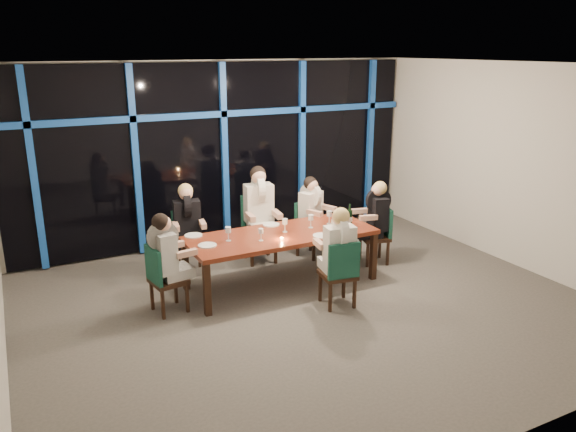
{
  "coord_description": "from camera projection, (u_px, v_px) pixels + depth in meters",
  "views": [
    {
      "loc": [
        -3.25,
        -5.71,
        3.2
      ],
      "look_at": [
        0.0,
        0.6,
        1.05
      ],
      "focal_mm": 35.0,
      "sensor_mm": 36.0,
      "label": 1
    }
  ],
  "objects": [
    {
      "name": "diner_far_mid",
      "position": [
        259.0,
        201.0,
        8.47
      ],
      "size": [
        0.54,
        0.66,
        0.99
      ],
      "rotation": [
        0.0,
        0.0,
        -0.13
      ],
      "color": "silver",
      "rests_on": "ground"
    },
    {
      "name": "diner_far_left",
      "position": [
        187.0,
        216.0,
        8.04
      ],
      "size": [
        0.49,
        0.6,
        0.89
      ],
      "rotation": [
        0.0,
        0.0,
        -0.17
      ],
      "color": "black",
      "rests_on": "ground"
    },
    {
      "name": "chair_end_right",
      "position": [
        379.0,
        232.0,
        8.56
      ],
      "size": [
        0.49,
        0.49,
        0.87
      ],
      "rotation": [
        0.0,
        0.0,
        4.46
      ],
      "color": "black",
      "rests_on": "ground"
    },
    {
      "name": "diner_far_right",
      "position": [
        312.0,
        205.0,
        8.71
      ],
      "size": [
        0.54,
        0.6,
        0.85
      ],
      "rotation": [
        0.0,
        0.0,
        0.38
      ],
      "color": "silver",
      "rests_on": "ground"
    },
    {
      "name": "tea_light",
      "position": [
        282.0,
        239.0,
        7.42
      ],
      "size": [
        0.04,
        0.04,
        0.03
      ],
      "primitive_type": "cylinder",
      "color": "#FE9C4C",
      "rests_on": "dining_table"
    },
    {
      "name": "chair_far_left",
      "position": [
        188.0,
        238.0,
        8.22
      ],
      "size": [
        0.49,
        0.49,
        0.91
      ],
      "rotation": [
        0.0,
        0.0,
        -0.17
      ],
      "color": "black",
      "rests_on": "ground"
    },
    {
      "name": "wine_glass_d",
      "position": [
        228.0,
        231.0,
        7.33
      ],
      "size": [
        0.07,
        0.07,
        0.19
      ],
      "color": "silver",
      "rests_on": "dining_table"
    },
    {
      "name": "diner_end_left",
      "position": [
        166.0,
        248.0,
        6.84
      ],
      "size": [
        0.58,
        0.47,
        0.86
      ],
      "rotation": [
        0.0,
        0.0,
        1.73
      ],
      "color": "black",
      "rests_on": "ground"
    },
    {
      "name": "plate_far_left",
      "position": [
        193.0,
        235.0,
        7.56
      ],
      "size": [
        0.24,
        0.24,
        0.01
      ],
      "primitive_type": "cylinder",
      "color": "white",
      "rests_on": "dining_table"
    },
    {
      "name": "wine_glass_b",
      "position": [
        285.0,
        222.0,
        7.69
      ],
      "size": [
        0.07,
        0.07,
        0.19
      ],
      "color": "silver",
      "rests_on": "dining_table"
    },
    {
      "name": "plate_far_right",
      "position": [
        342.0,
        217.0,
        8.38
      ],
      "size": [
        0.24,
        0.24,
        0.01
      ],
      "primitive_type": "cylinder",
      "color": "white",
      "rests_on": "dining_table"
    },
    {
      "name": "plate_near_mid",
      "position": [
        322.0,
        236.0,
        7.55
      ],
      "size": [
        0.24,
        0.24,
        0.01
      ],
      "primitive_type": "cylinder",
      "color": "white",
      "rests_on": "dining_table"
    },
    {
      "name": "plate_end_left",
      "position": [
        207.0,
        245.0,
        7.18
      ],
      "size": [
        0.24,
        0.24,
        0.01
      ],
      "primitive_type": "cylinder",
      "color": "white",
      "rests_on": "dining_table"
    },
    {
      "name": "diner_end_right",
      "position": [
        376.0,
        210.0,
        8.44
      ],
      "size": [
        0.59,
        0.5,
        0.85
      ],
      "rotation": [
        0.0,
        0.0,
        4.46
      ],
      "color": "black",
      "rests_on": "ground"
    },
    {
      "name": "wine_glass_a",
      "position": [
        261.0,
        232.0,
        7.34
      ],
      "size": [
        0.06,
        0.06,
        0.17
      ],
      "color": "silver",
      "rests_on": "dining_table"
    },
    {
      "name": "dining_table",
      "position": [
        281.0,
        238.0,
        7.69
      ],
      "size": [
        2.6,
        1.0,
        0.75
      ],
      "color": "maroon",
      "rests_on": "ground"
    },
    {
      "name": "chair_far_mid",
      "position": [
        258.0,
        224.0,
        8.66
      ],
      "size": [
        0.53,
        0.53,
        1.01
      ],
      "rotation": [
        0.0,
        0.0,
        -0.13
      ],
      "color": "black",
      "rests_on": "ground"
    },
    {
      "name": "wine_glass_c",
      "position": [
        311.0,
        218.0,
        7.86
      ],
      "size": [
        0.07,
        0.07,
        0.19
      ],
      "color": "silver",
      "rests_on": "dining_table"
    },
    {
      "name": "room",
      "position": [
        311.0,
        150.0,
        6.62
      ],
      "size": [
        7.04,
        7.0,
        3.02
      ],
      "color": "#5B5750",
      "rests_on": "ground"
    },
    {
      "name": "wine_bottle",
      "position": [
        350.0,
        218.0,
        7.88
      ],
      "size": [
        0.08,
        0.08,
        0.34
      ],
      "rotation": [
        0.0,
        0.0,
        -0.34
      ],
      "color": "black",
      "rests_on": "dining_table"
    },
    {
      "name": "chair_far_right",
      "position": [
        308.0,
        225.0,
        8.86
      ],
      "size": [
        0.53,
        0.53,
        0.87
      ],
      "rotation": [
        0.0,
        0.0,
        0.38
      ],
      "color": "black",
      "rests_on": "ground"
    },
    {
      "name": "wine_glass_e",
      "position": [
        329.0,
        214.0,
        8.04
      ],
      "size": [
        0.08,
        0.08,
        0.19
      ],
      "color": "white",
      "rests_on": "dining_table"
    },
    {
      "name": "plate_end_right",
      "position": [
        340.0,
        218.0,
        8.34
      ],
      "size": [
        0.24,
        0.24,
        0.01
      ],
      "primitive_type": "cylinder",
      "color": "white",
      "rests_on": "dining_table"
    },
    {
      "name": "water_pitcher",
      "position": [
        344.0,
        222.0,
        7.8
      ],
      "size": [
        0.13,
        0.12,
        0.21
      ],
      "rotation": [
        0.0,
        0.0,
        0.34
      ],
      "color": "silver",
      "rests_on": "dining_table"
    },
    {
      "name": "chair_near_mid",
      "position": [
        340.0,
        271.0,
        7.04
      ],
      "size": [
        0.47,
        0.47,
        0.9
      ],
      "rotation": [
        0.0,
        0.0,
        2.99
      ],
      "color": "black",
      "rests_on": "ground"
    },
    {
      "name": "window_wall",
      "position": [
        224.0,
        151.0,
        9.26
      ],
      "size": [
        6.86,
        0.43,
        2.94
      ],
      "color": "black",
      "rests_on": "ground"
    },
    {
      "name": "diner_near_mid",
      "position": [
        339.0,
        242.0,
        7.01
      ],
      "size": [
        0.48,
        0.59,
        0.87
      ],
      "rotation": [
        0.0,
        0.0,
        2.99
      ],
      "color": "silver",
      "rests_on": "ground"
    },
    {
      "name": "chair_end_left",
      "position": [
        162.0,
        276.0,
        6.9
      ],
      "size": [
        0.47,
        0.47,
        0.88
      ],
      "rotation": [
        0.0,
        0.0,
        1.73
      ],
      "color": "black",
      "rests_on": "ground"
    },
    {
      "name": "plate_far_mid",
      "position": [
        271.0,
        225.0,
        8.02
      ],
      "size": [
        0.24,
        0.24,
        0.01
      ],
      "primitive_type": "cylinder",
      "color": "white",
      "rests_on": "dining_table"
    }
  ]
}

